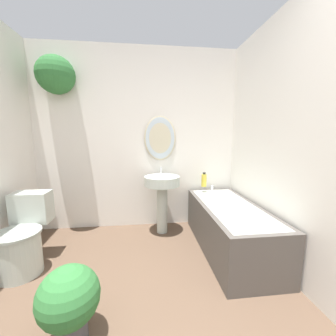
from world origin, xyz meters
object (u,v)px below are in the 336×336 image
toilet (23,239)px  shampoo_bottle (204,180)px  potted_plant (69,300)px  bathtub (229,226)px  pedestal_sink (162,190)px

toilet → shampoo_bottle: (1.93, 0.68, 0.37)m
toilet → potted_plant: 1.05m
bathtub → potted_plant: 1.66m
toilet → bathtub: (2.06, 0.11, -0.04)m
toilet → shampoo_bottle: shampoo_bottle is taller
shampoo_bottle → pedestal_sink: bearing=-172.7°
bathtub → shampoo_bottle: 0.71m
potted_plant → shampoo_bottle: bearing=49.6°
shampoo_bottle → potted_plant: (-1.25, -1.48, -0.38)m
toilet → potted_plant: toilet is taller
bathtub → shampoo_bottle: size_ratio=7.41×
toilet → potted_plant: bearing=-49.5°
bathtub → potted_plant: bathtub is taller
pedestal_sink → shampoo_bottle: 0.59m
pedestal_sink → shampoo_bottle: size_ratio=4.43×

